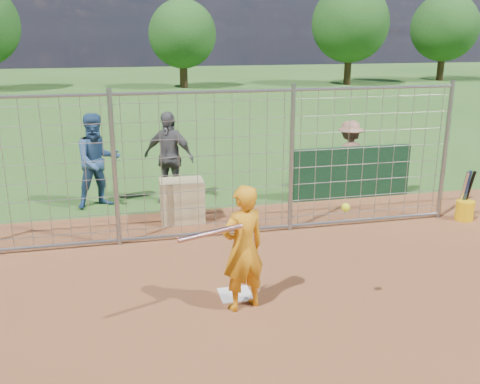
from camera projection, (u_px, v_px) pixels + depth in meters
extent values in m
plane|color=#2D591E|center=(232.00, 288.00, 7.44)|extent=(100.00, 100.00, 0.00)
cube|color=silver|center=(235.00, 294.00, 7.25)|extent=(0.43, 0.43, 0.02)
cube|color=#11381E|center=(351.00, 173.00, 11.39)|extent=(2.60, 0.20, 1.10)
imported|color=orange|center=(243.00, 248.00, 6.70)|extent=(0.70, 0.57, 1.65)
imported|color=navy|center=(98.00, 161.00, 10.69)|extent=(1.11, 0.98, 1.91)
imported|color=#4F5054|center=(169.00, 157.00, 11.00)|extent=(1.18, 1.00, 1.90)
imported|color=#90624F|center=(349.00, 156.00, 11.81)|extent=(1.05, 0.63, 1.58)
cube|color=tan|center=(182.00, 201.00, 9.98)|extent=(0.81, 0.57, 0.80)
cylinder|color=silver|center=(211.00, 233.00, 6.20)|extent=(0.83, 0.37, 0.06)
sphere|color=#E2F419|center=(346.00, 207.00, 6.29)|extent=(0.10, 0.10, 0.10)
cylinder|color=yellow|center=(465.00, 211.00, 10.09)|extent=(0.34, 0.34, 0.38)
cylinder|color=silver|center=(463.00, 192.00, 10.02)|extent=(0.12, 0.29, 0.83)
cylinder|color=navy|center=(466.00, 192.00, 10.04)|extent=(0.06, 0.17, 0.85)
cylinder|color=black|center=(469.00, 191.00, 10.05)|extent=(0.08, 0.25, 0.84)
cylinder|color=gray|center=(114.00, 170.00, 8.61)|extent=(0.08, 0.08, 2.60)
cylinder|color=gray|center=(291.00, 160.00, 9.26)|extent=(0.08, 0.08, 2.60)
cylinder|color=gray|center=(445.00, 151.00, 9.92)|extent=(0.08, 0.08, 2.60)
cylinder|color=gray|center=(205.00, 92.00, 8.59)|extent=(9.00, 0.05, 0.05)
cylinder|color=gray|center=(207.00, 233.00, 9.28)|extent=(9.00, 0.05, 0.05)
cube|color=gray|center=(206.00, 167.00, 8.95)|extent=(9.00, 0.02, 2.50)
cylinder|color=#3F2B19|center=(184.00, 70.00, 33.90)|extent=(0.50, 0.50, 2.16)
sphere|color=#26561E|center=(182.00, 34.00, 33.26)|extent=(4.20, 4.20, 4.20)
cylinder|color=#3F2B19|center=(348.00, 65.00, 35.78)|extent=(0.50, 0.50, 2.59)
sphere|color=#26561E|center=(350.00, 23.00, 35.01)|extent=(5.04, 5.04, 5.04)
cylinder|color=#3F2B19|center=(441.00, 63.00, 38.95)|extent=(0.50, 0.50, 2.45)
sphere|color=#26561E|center=(445.00, 27.00, 38.22)|extent=(4.76, 4.76, 4.76)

